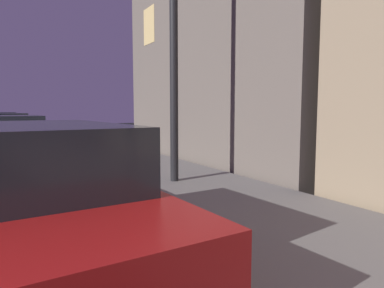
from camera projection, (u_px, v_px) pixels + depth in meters
The scene contains 5 objects.
car_red at pixel (22, 198), 3.31m from camera, with size 2.27×4.60×1.43m.
car_white at pixel (7, 147), 8.11m from camera, with size 1.98×4.42×1.43m.
car_green at pixel (2, 131), 13.47m from camera, with size 2.28×4.36×1.43m.
car_silver at pixel (0, 125), 19.05m from camera, with size 2.03×4.28×1.43m.
street_lamp at pixel (174, 0), 6.56m from camera, with size 0.44×0.44×5.23m.
Camera 1 is at (2.67, 0.02, 1.56)m, focal length 32.34 mm.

